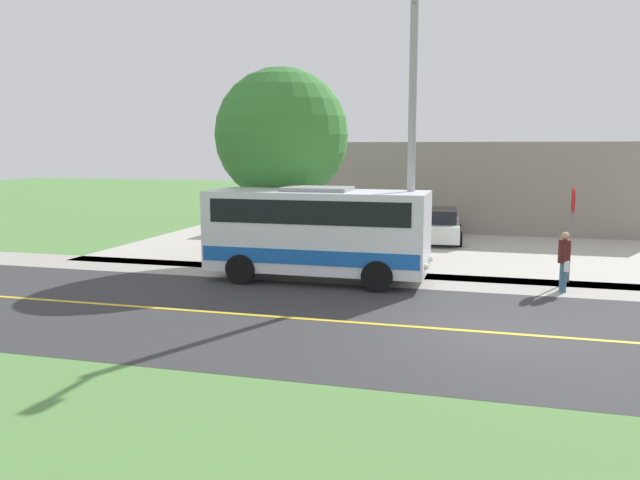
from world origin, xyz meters
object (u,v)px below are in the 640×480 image
object	(u,v)px
parked_car_near	(438,226)
commercial_building	(460,183)
shuttle_bus_front	(318,229)
street_light_pole	(412,129)
pedestrian_with_bags	(564,260)
tree_curbside	(282,135)
stop_sign	(572,218)

from	to	relation	value
parked_car_near	commercial_building	bearing A→B (deg)	176.41
parked_car_near	commercial_building	world-z (taller)	commercial_building
shuttle_bus_front	street_light_pole	world-z (taller)	street_light_pole
street_light_pole	parked_car_near	size ratio (longest dim) A/B	1.86
parked_car_near	commercial_building	size ratio (longest dim) A/B	0.25
pedestrian_with_bags	commercial_building	xyz separation A→B (m)	(-16.64, -3.79, 1.24)
parked_car_near	tree_curbside	world-z (taller)	tree_curbside
street_light_pole	tree_curbside	distance (m)	5.50
tree_curbside	parked_car_near	bearing A→B (deg)	141.52
parked_car_near	commercial_building	xyz separation A→B (m)	(-7.69, 0.48, 1.48)
street_light_pole	parked_car_near	bearing A→B (deg)	179.15
parked_car_near	tree_curbside	size ratio (longest dim) A/B	0.66
pedestrian_with_bags	parked_car_near	world-z (taller)	pedestrian_with_bags
parked_car_near	tree_curbside	xyz separation A→B (m)	(6.31, -5.02, 3.80)
shuttle_bus_front	stop_sign	bearing A→B (deg)	102.24
street_light_pole	commercial_building	xyz separation A→B (m)	(-16.52, 0.61, -2.44)
pedestrian_with_bags	stop_sign	bearing A→B (deg)	167.57
stop_sign	tree_curbside	size ratio (longest dim) A/B	0.42
parked_car_near	tree_curbside	bearing A→B (deg)	-38.48
tree_curbside	pedestrian_with_bags	bearing A→B (deg)	74.11
commercial_building	street_light_pole	bearing A→B (deg)	-2.12
street_light_pole	parked_car_near	distance (m)	9.66
street_light_pole	tree_curbside	xyz separation A→B (m)	(-2.52, -4.89, -0.11)
stop_sign	tree_curbside	bearing A→B (deg)	-97.73
tree_curbside	commercial_building	size ratio (longest dim) A/B	0.38
tree_curbside	commercial_building	distance (m)	15.22
parked_car_near	street_light_pole	bearing A→B (deg)	-0.85
shuttle_bus_front	street_light_pole	size ratio (longest dim) A/B	0.81
shuttle_bus_front	commercial_building	world-z (taller)	commercial_building
stop_sign	parked_car_near	distance (m)	8.97
shuttle_bus_front	parked_car_near	size ratio (longest dim) A/B	1.51
shuttle_bus_front	tree_curbside	bearing A→B (deg)	-143.96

